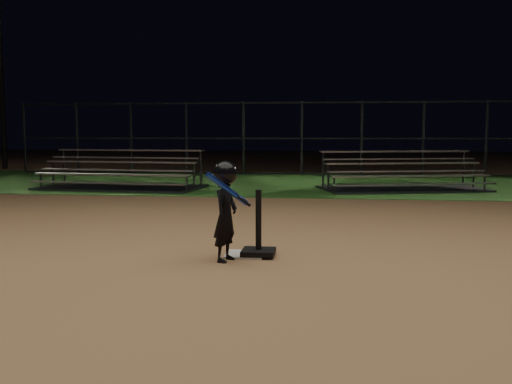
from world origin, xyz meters
name	(u,v)px	position (x,y,z in m)	size (l,w,h in m)	color
ground	(245,255)	(0.00, 0.00, 0.00)	(80.00, 80.00, 0.00)	#976C44
grass_strip	(296,183)	(0.00, 10.00, 0.01)	(60.00, 8.00, 0.01)	#214C18
home_plate	(245,254)	(0.00, 0.00, 0.01)	(0.45, 0.45, 0.02)	beige
batting_tee	(258,243)	(0.16, -0.04, 0.16)	(0.38, 0.38, 0.76)	black
child_batter	(226,208)	(-0.17, -0.32, 0.60)	(0.46, 0.55, 1.13)	black
bleacher_left	(121,181)	(-4.37, 7.57, 0.21)	(4.24, 2.34, 1.00)	#ACACB1
bleacher_right	(403,182)	(2.79, 8.18, 0.20)	(4.34, 2.89, 0.98)	silver
backstop_fence	(302,138)	(0.00, 13.00, 1.25)	(20.08, 0.08, 2.50)	#38383D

